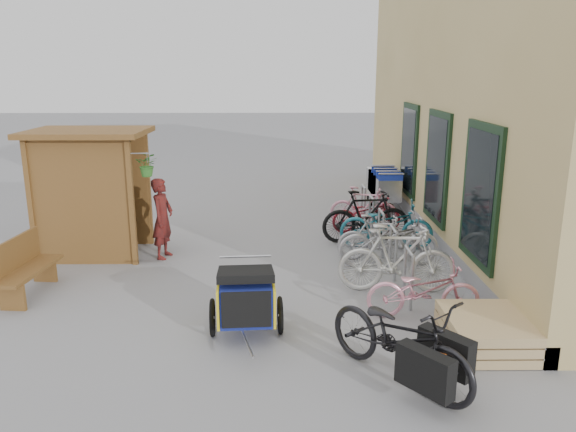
{
  "coord_description": "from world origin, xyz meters",
  "views": [
    {
      "loc": [
        0.39,
        -7.95,
        3.46
      ],
      "look_at": [
        0.5,
        1.5,
        1.0
      ],
      "focal_mm": 35.0,
      "sensor_mm": 36.0,
      "label": 1
    }
  ],
  "objects_px": {
    "person_kiosk": "(163,218)",
    "bike_6": "(367,214)",
    "shopping_carts": "(383,184)",
    "child_trailer": "(246,296)",
    "pallet_stack": "(485,332)",
    "bike_3": "(377,238)",
    "bike_1": "(397,259)",
    "bike_7": "(364,207)",
    "bike_5": "(366,216)",
    "cargo_bike": "(402,339)",
    "bike_2": "(389,240)",
    "bike_4": "(386,225)",
    "kiosk": "(86,175)",
    "bike_0": "(423,290)",
    "bench": "(23,267)"
  },
  "relations": [
    {
      "from": "bike_5",
      "to": "cargo_bike",
      "type": "bearing_deg",
      "value": 168.64
    },
    {
      "from": "pallet_stack",
      "to": "person_kiosk",
      "type": "distance_m",
      "value": 6.09
    },
    {
      "from": "person_kiosk",
      "to": "bike_6",
      "type": "xyz_separation_m",
      "value": [
        4.1,
        1.69,
        -0.36
      ]
    },
    {
      "from": "kiosk",
      "to": "child_trailer",
      "type": "bearing_deg",
      "value": -47.1
    },
    {
      "from": "pallet_stack",
      "to": "bike_0",
      "type": "relative_size",
      "value": 0.75
    },
    {
      "from": "bike_0",
      "to": "person_kiosk",
      "type": "bearing_deg",
      "value": 59.72
    },
    {
      "from": "person_kiosk",
      "to": "bike_7",
      "type": "xyz_separation_m",
      "value": [
        4.1,
        2.11,
        -0.3
      ]
    },
    {
      "from": "bench",
      "to": "child_trailer",
      "type": "height_order",
      "value": "child_trailer"
    },
    {
      "from": "bike_6",
      "to": "bike_7",
      "type": "relative_size",
      "value": 1.0
    },
    {
      "from": "bike_3",
      "to": "bike_5",
      "type": "distance_m",
      "value": 1.18
    },
    {
      "from": "person_kiosk",
      "to": "bike_0",
      "type": "xyz_separation_m",
      "value": [
        4.26,
        -2.75,
        -0.34
      ]
    },
    {
      "from": "pallet_stack",
      "to": "bench",
      "type": "xyz_separation_m",
      "value": [
        -6.68,
        1.81,
        0.27
      ]
    },
    {
      "from": "shopping_carts",
      "to": "bike_2",
      "type": "relative_size",
      "value": 1.12
    },
    {
      "from": "cargo_bike",
      "to": "bike_3",
      "type": "xyz_separation_m",
      "value": [
        0.43,
        4.22,
        -0.08
      ]
    },
    {
      "from": "child_trailer",
      "to": "bike_4",
      "type": "xyz_separation_m",
      "value": [
        2.56,
        3.74,
        -0.06
      ]
    },
    {
      "from": "bike_0",
      "to": "bike_6",
      "type": "bearing_deg",
      "value": 4.6
    },
    {
      "from": "kiosk",
      "to": "shopping_carts",
      "type": "relative_size",
      "value": 1.21
    },
    {
      "from": "bike_1",
      "to": "bike_5",
      "type": "bearing_deg",
      "value": 6.3
    },
    {
      "from": "cargo_bike",
      "to": "bike_2",
      "type": "height_order",
      "value": "cargo_bike"
    },
    {
      "from": "shopping_carts",
      "to": "bike_7",
      "type": "height_order",
      "value": "shopping_carts"
    },
    {
      "from": "cargo_bike",
      "to": "bike_6",
      "type": "relative_size",
      "value": 1.31
    },
    {
      "from": "bike_7",
      "to": "bike_0",
      "type": "bearing_deg",
      "value": -162.77
    },
    {
      "from": "cargo_bike",
      "to": "bike_6",
      "type": "bearing_deg",
      "value": 46.35
    },
    {
      "from": "bike_4",
      "to": "bike_5",
      "type": "height_order",
      "value": "bike_5"
    },
    {
      "from": "bike_5",
      "to": "bike_7",
      "type": "relative_size",
      "value": 1.19
    },
    {
      "from": "bike_3",
      "to": "bike_7",
      "type": "distance_m",
      "value": 2.35
    },
    {
      "from": "bench",
      "to": "bike_3",
      "type": "height_order",
      "value": "bench"
    },
    {
      "from": "pallet_stack",
      "to": "bike_1",
      "type": "relative_size",
      "value": 0.64
    },
    {
      "from": "pallet_stack",
      "to": "bike_3",
      "type": "xyz_separation_m",
      "value": [
        -0.83,
        3.41,
        0.23
      ]
    },
    {
      "from": "pallet_stack",
      "to": "bike_3",
      "type": "relative_size",
      "value": 0.82
    },
    {
      "from": "person_kiosk",
      "to": "bike_6",
      "type": "bearing_deg",
      "value": -55.19
    },
    {
      "from": "bike_5",
      "to": "pallet_stack",
      "type": "bearing_deg",
      "value": -176.46
    },
    {
      "from": "person_kiosk",
      "to": "bike_1",
      "type": "relative_size",
      "value": 0.82
    },
    {
      "from": "bike_6",
      "to": "bike_5",
      "type": "bearing_deg",
      "value": 162.63
    },
    {
      "from": "pallet_stack",
      "to": "bike_7",
      "type": "xyz_separation_m",
      "value": [
        -0.75,
        5.76,
        0.25
      ]
    },
    {
      "from": "shopping_carts",
      "to": "bike_2",
      "type": "distance_m",
      "value": 4.53
    },
    {
      "from": "kiosk",
      "to": "bike_0",
      "type": "relative_size",
      "value": 1.55
    },
    {
      "from": "person_kiosk",
      "to": "bike_5",
      "type": "relative_size",
      "value": 0.84
    },
    {
      "from": "bike_0",
      "to": "bike_3",
      "type": "distance_m",
      "value": 2.52
    },
    {
      "from": "kiosk",
      "to": "bike_0",
      "type": "bearing_deg",
      "value": -27.59
    },
    {
      "from": "shopping_carts",
      "to": "child_trailer",
      "type": "distance_m",
      "value": 7.79
    },
    {
      "from": "bike_1",
      "to": "bike_4",
      "type": "relative_size",
      "value": 1.01
    },
    {
      "from": "bike_1",
      "to": "bike_3",
      "type": "relative_size",
      "value": 1.27
    },
    {
      "from": "pallet_stack",
      "to": "bike_0",
      "type": "distance_m",
      "value": 1.1
    },
    {
      "from": "cargo_bike",
      "to": "bike_2",
      "type": "relative_size",
      "value": 1.1
    },
    {
      "from": "bike_2",
      "to": "bike_7",
      "type": "relative_size",
      "value": 1.19
    },
    {
      "from": "shopping_carts",
      "to": "cargo_bike",
      "type": "xyz_separation_m",
      "value": [
        -1.26,
        -8.4,
        -0.11
      ]
    },
    {
      "from": "bike_1",
      "to": "bike_6",
      "type": "xyz_separation_m",
      "value": [
        0.03,
        3.46,
        -0.16
      ]
    },
    {
      "from": "child_trailer",
      "to": "shopping_carts",
      "type": "bearing_deg",
      "value": 62.63
    },
    {
      "from": "shopping_carts",
      "to": "bike_1",
      "type": "distance_m",
      "value": 5.77
    }
  ]
}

